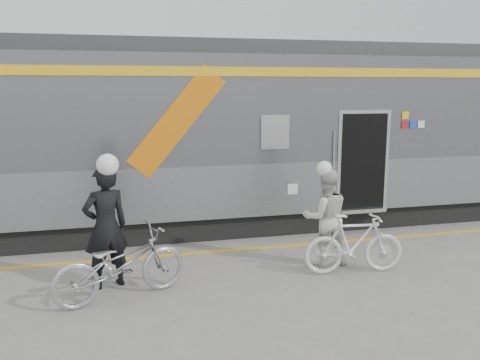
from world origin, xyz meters
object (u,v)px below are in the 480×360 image
object	(u,v)px
bicycle_left	(121,264)
woman	(325,218)
bicycle_right	(354,244)
man	(106,227)

from	to	relation	value
bicycle_left	woman	world-z (taller)	woman
woman	bicycle_right	distance (m)	0.71
man	bicycle_left	distance (m)	0.73
bicycle_left	man	bearing A→B (deg)	0.67
bicycle_left	bicycle_right	xyz separation A→B (m)	(3.89, 0.13, -0.02)
woman	bicycle_left	bearing A→B (deg)	16.78
man	woman	distance (m)	3.79
man	bicycle_right	bearing A→B (deg)	154.80
bicycle_left	woman	distance (m)	3.67
man	woman	bearing A→B (deg)	162.62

